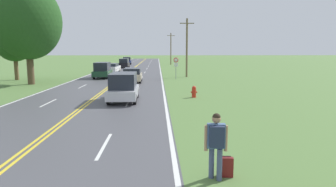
{
  "coord_description": "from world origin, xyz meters",
  "views": [
    {
      "loc": [
        4.53,
        -3.01,
        3.43
      ],
      "look_at": [
        5.08,
        12.38,
        1.19
      ],
      "focal_mm": 32.0,
      "sensor_mm": 36.0,
      "label": 1
    }
  ],
  "objects_px": {
    "traffic_sign": "(176,63)",
    "car_dark_green_van_mid_near": "(102,70)",
    "tree_mid_treeline": "(14,39)",
    "car_champagne_hatchback_approaching": "(132,75)",
    "car_silver_van_nearest": "(124,87)",
    "car_dark_blue_suv_distant": "(127,61)",
    "tree_behind_sign": "(27,21)",
    "suitcase": "(225,167)",
    "fire_hydrant": "(194,92)",
    "hitchhiker_person": "(216,140)",
    "car_black_van_receding": "(124,63)",
    "car_white_sedan_mid_far": "(112,68)"
  },
  "relations": [
    {
      "from": "traffic_sign",
      "to": "car_dark_green_van_mid_near",
      "type": "bearing_deg",
      "value": 168.08
    },
    {
      "from": "tree_mid_treeline",
      "to": "car_champagne_hatchback_approaching",
      "type": "bearing_deg",
      "value": -12.35
    },
    {
      "from": "car_silver_van_nearest",
      "to": "car_dark_green_van_mid_near",
      "type": "relative_size",
      "value": 0.95
    },
    {
      "from": "car_dark_blue_suv_distant",
      "to": "car_champagne_hatchback_approaching",
      "type": "bearing_deg",
      "value": -174.9
    },
    {
      "from": "tree_behind_sign",
      "to": "car_dark_blue_suv_distant",
      "type": "distance_m",
      "value": 43.47
    },
    {
      "from": "tree_mid_treeline",
      "to": "car_champagne_hatchback_approaching",
      "type": "height_order",
      "value": "tree_mid_treeline"
    },
    {
      "from": "traffic_sign",
      "to": "car_silver_van_nearest",
      "type": "xyz_separation_m",
      "value": [
        -4.49,
        -15.18,
        -0.96
      ]
    },
    {
      "from": "suitcase",
      "to": "car_silver_van_nearest",
      "type": "xyz_separation_m",
      "value": [
        -4.12,
        12.43,
        0.72
      ]
    },
    {
      "from": "fire_hydrant",
      "to": "traffic_sign",
      "type": "relative_size",
      "value": 0.33
    },
    {
      "from": "tree_behind_sign",
      "to": "car_champagne_hatchback_approaching",
      "type": "height_order",
      "value": "tree_behind_sign"
    },
    {
      "from": "hitchhiker_person",
      "to": "car_black_van_receding",
      "type": "bearing_deg",
      "value": 13.63
    },
    {
      "from": "suitcase",
      "to": "car_dark_blue_suv_distant",
      "type": "distance_m",
      "value": 66.31
    },
    {
      "from": "hitchhiker_person",
      "to": "car_silver_van_nearest",
      "type": "height_order",
      "value": "car_silver_van_nearest"
    },
    {
      "from": "tree_behind_sign",
      "to": "car_silver_van_nearest",
      "type": "xyz_separation_m",
      "value": [
        10.47,
        -10.44,
        -5.25
      ]
    },
    {
      "from": "car_white_sedan_mid_far",
      "to": "tree_behind_sign",
      "type": "bearing_deg",
      "value": 160.96
    },
    {
      "from": "tree_mid_treeline",
      "to": "tree_behind_sign",
      "type": "bearing_deg",
      "value": -52.4
    },
    {
      "from": "hitchhiker_person",
      "to": "car_champagne_hatchback_approaching",
      "type": "distance_m",
      "value": 25.01
    },
    {
      "from": "car_dark_green_van_mid_near",
      "to": "car_silver_van_nearest",
      "type": "bearing_deg",
      "value": -166.59
    },
    {
      "from": "hitchhiker_person",
      "to": "car_black_van_receding",
      "type": "height_order",
      "value": "hitchhiker_person"
    },
    {
      "from": "car_champagne_hatchback_approaching",
      "to": "car_dark_green_van_mid_near",
      "type": "relative_size",
      "value": 0.93
    },
    {
      "from": "tree_mid_treeline",
      "to": "hitchhiker_person",
      "type": "bearing_deg",
      "value": -57.19
    },
    {
      "from": "tree_mid_treeline",
      "to": "car_dark_green_van_mid_near",
      "type": "height_order",
      "value": "tree_mid_treeline"
    },
    {
      "from": "traffic_sign",
      "to": "car_champagne_hatchback_approaching",
      "type": "distance_m",
      "value": 5.9
    },
    {
      "from": "hitchhiker_person",
      "to": "car_dark_green_van_mid_near",
      "type": "relative_size",
      "value": 0.39
    },
    {
      "from": "car_white_sedan_mid_far",
      "to": "hitchhiker_person",
      "type": "bearing_deg",
      "value": -165.0
    },
    {
      "from": "suitcase",
      "to": "traffic_sign",
      "type": "relative_size",
      "value": 0.23
    },
    {
      "from": "tree_mid_treeline",
      "to": "car_white_sedan_mid_far",
      "type": "xyz_separation_m",
      "value": [
        9.44,
        10.36,
        -3.95
      ]
    },
    {
      "from": "suitcase",
      "to": "car_dark_blue_suv_distant",
      "type": "bearing_deg",
      "value": 12.75
    },
    {
      "from": "car_dark_green_van_mid_near",
      "to": "suitcase",
      "type": "bearing_deg",
      "value": -165.06
    },
    {
      "from": "car_black_van_receding",
      "to": "car_dark_blue_suv_distant",
      "type": "bearing_deg",
      "value": 3.43
    },
    {
      "from": "fire_hydrant",
      "to": "tree_behind_sign",
      "type": "distance_m",
      "value": 18.8
    },
    {
      "from": "hitchhiker_person",
      "to": "car_white_sedan_mid_far",
      "type": "distance_m",
      "value": 38.9
    },
    {
      "from": "hitchhiker_person",
      "to": "fire_hydrant",
      "type": "bearing_deg",
      "value": 0.18
    },
    {
      "from": "car_white_sedan_mid_far",
      "to": "car_dark_blue_suv_distant",
      "type": "height_order",
      "value": "car_dark_blue_suv_distant"
    },
    {
      "from": "car_silver_van_nearest",
      "to": "hitchhiker_person",
      "type": "bearing_deg",
      "value": 16.23
    },
    {
      "from": "traffic_sign",
      "to": "car_white_sedan_mid_far",
      "type": "bearing_deg",
      "value": 131.56
    },
    {
      "from": "car_dark_green_van_mid_near",
      "to": "car_black_van_receding",
      "type": "distance_m",
      "value": 22.12
    },
    {
      "from": "car_silver_van_nearest",
      "to": "car_white_sedan_mid_far",
      "type": "relative_size",
      "value": 0.89
    },
    {
      "from": "car_champagne_hatchback_approaching",
      "to": "car_white_sedan_mid_far",
      "type": "height_order",
      "value": "car_champagne_hatchback_approaching"
    },
    {
      "from": "hitchhiker_person",
      "to": "traffic_sign",
      "type": "bearing_deg",
      "value": 3.44
    },
    {
      "from": "car_champagne_hatchback_approaching",
      "to": "car_white_sedan_mid_far",
      "type": "bearing_deg",
      "value": -163.45
    },
    {
      "from": "tree_behind_sign",
      "to": "tree_mid_treeline",
      "type": "distance_m",
      "value": 5.97
    },
    {
      "from": "hitchhiker_person",
      "to": "car_silver_van_nearest",
      "type": "bearing_deg",
      "value": 21.66
    },
    {
      "from": "hitchhiker_person",
      "to": "car_dark_blue_suv_distant",
      "type": "bearing_deg",
      "value": 12.47
    },
    {
      "from": "car_dark_green_van_mid_near",
      "to": "hitchhiker_person",
      "type": "bearing_deg",
      "value": -165.69
    },
    {
      "from": "traffic_sign",
      "to": "car_white_sedan_mid_far",
      "type": "distance_m",
      "value": 13.68
    },
    {
      "from": "tree_mid_treeline",
      "to": "car_black_van_receding",
      "type": "distance_m",
      "value": 26.35
    },
    {
      "from": "suitcase",
      "to": "fire_hydrant",
      "type": "relative_size",
      "value": 0.71
    },
    {
      "from": "car_silver_van_nearest",
      "to": "car_dark_green_van_mid_near",
      "type": "xyz_separation_m",
      "value": [
        -4.49,
        17.07,
        0.02
      ]
    },
    {
      "from": "fire_hydrant",
      "to": "traffic_sign",
      "type": "xyz_separation_m",
      "value": [
        -0.47,
        13.77,
        1.52
      ]
    }
  ]
}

